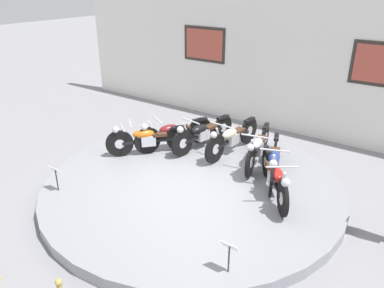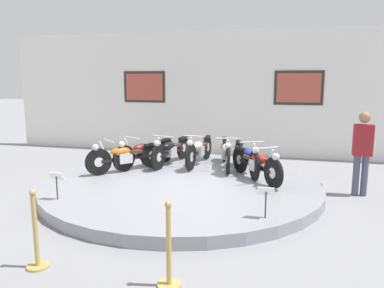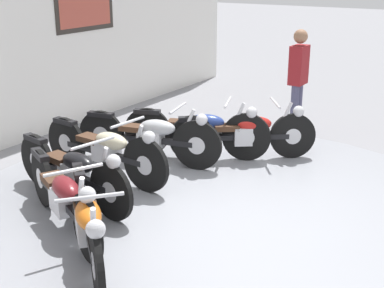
% 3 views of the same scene
% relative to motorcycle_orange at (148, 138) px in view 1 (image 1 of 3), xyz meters
% --- Properties ---
extents(ground_plane, '(60.00, 60.00, 0.00)m').
position_rel_motorcycle_orange_xyz_m(ground_plane, '(1.53, -0.42, -0.59)').
color(ground_plane, gray).
extents(display_platform, '(5.82, 5.82, 0.21)m').
position_rel_motorcycle_orange_xyz_m(display_platform, '(1.53, -0.42, -0.48)').
color(display_platform, gray).
rests_on(display_platform, ground_plane).
extents(back_wall, '(14.00, 0.22, 3.80)m').
position_rel_motorcycle_orange_xyz_m(back_wall, '(1.53, 3.67, 1.32)').
color(back_wall, white).
rests_on(back_wall, ground_plane).
extents(motorcycle_orange, '(1.34, 1.51, 0.78)m').
position_rel_motorcycle_orange_xyz_m(motorcycle_orange, '(0.00, 0.00, 0.00)').
color(motorcycle_orange, black).
rests_on(motorcycle_orange, display_platform).
extents(motorcycle_maroon, '(0.93, 1.79, 0.79)m').
position_rel_motorcycle_orange_xyz_m(motorcycle_maroon, '(0.27, 0.56, 0.00)').
color(motorcycle_maroon, black).
rests_on(motorcycle_maroon, display_platform).
extents(motorcycle_black, '(0.54, 1.95, 0.79)m').
position_rel_motorcycle_orange_xyz_m(motorcycle_black, '(0.82, 0.96, 0.00)').
color(motorcycle_black, black).
rests_on(motorcycle_black, display_platform).
extents(motorcycle_cream, '(0.54, 2.00, 0.80)m').
position_rel_motorcycle_orange_xyz_m(motorcycle_cream, '(1.52, 1.11, 0.01)').
color(motorcycle_cream, black).
rests_on(motorcycle_cream, display_platform).
extents(motorcycle_silver, '(0.61, 1.96, 0.80)m').
position_rel_motorcycle_orange_xyz_m(motorcycle_silver, '(2.23, 0.96, 0.01)').
color(motorcycle_silver, black).
rests_on(motorcycle_silver, display_platform).
extents(motorcycle_blue, '(0.79, 1.88, 0.80)m').
position_rel_motorcycle_orange_xyz_m(motorcycle_blue, '(2.78, 0.56, 0.01)').
color(motorcycle_blue, black).
rests_on(motorcycle_blue, display_platform).
extents(motorcycle_red, '(1.20, 1.62, 0.78)m').
position_rel_motorcycle_orange_xyz_m(motorcycle_red, '(3.05, -0.00, 0.00)').
color(motorcycle_red, black).
rests_on(motorcycle_red, display_platform).
extents(info_placard_front_left, '(0.26, 0.11, 0.51)m').
position_rel_motorcycle_orange_xyz_m(info_placard_front_left, '(-0.32, -2.20, -0.01)').
color(info_placard_front_left, '#333338').
rests_on(info_placard_front_left, display_platform).
extents(info_placard_front_centre, '(0.26, 0.11, 0.51)m').
position_rel_motorcycle_orange_xyz_m(info_placard_front_centre, '(3.37, -2.20, -0.01)').
color(info_placard_front_centre, '#333338').
rests_on(info_placard_front_centre, display_platform).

